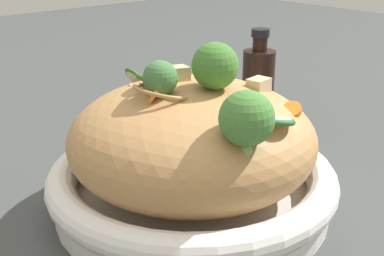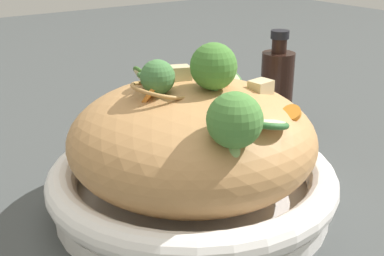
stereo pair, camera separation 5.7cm
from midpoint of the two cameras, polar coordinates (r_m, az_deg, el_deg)
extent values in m
plane|color=#3E4241|center=(0.61, 2.69, -8.66)|extent=(3.00, 3.00, 0.00)
cylinder|color=white|center=(0.61, 2.71, -7.78)|extent=(0.31, 0.31, 0.02)
torus|color=white|center=(0.59, 2.76, -5.40)|extent=(0.33, 0.33, 0.03)
ellipsoid|color=tan|center=(0.57, 2.84, -1.24)|extent=(0.28, 0.28, 0.13)
torus|color=tan|center=(0.59, -1.35, 3.92)|extent=(0.07, 0.07, 0.03)
torus|color=tan|center=(0.56, -0.81, 3.77)|extent=(0.04, 0.04, 0.02)
torus|color=tan|center=(0.53, -0.44, 4.09)|extent=(0.07, 0.06, 0.02)
cone|color=#A1C376|center=(0.54, 5.39, 3.98)|extent=(0.04, 0.04, 0.02)
sphere|color=#447C31|center=(0.53, 5.49, 6.76)|extent=(0.07, 0.07, 0.05)
cone|color=#9BC172|center=(0.47, 8.14, -2.16)|extent=(0.03, 0.03, 0.02)
sphere|color=#4A843B|center=(0.46, 8.31, 0.80)|extent=(0.07, 0.07, 0.05)
cone|color=#9AB979|center=(0.53, -0.63, 3.60)|extent=(0.01, 0.02, 0.01)
sphere|color=#447840|center=(0.52, -0.64, 5.58)|extent=(0.04, 0.04, 0.04)
cone|color=#9DC26E|center=(0.67, 5.57, 5.01)|extent=(0.02, 0.02, 0.01)
sphere|color=#3F8932|center=(0.66, 5.64, 6.76)|extent=(0.06, 0.06, 0.04)
cylinder|color=orange|center=(0.55, 5.75, 4.81)|extent=(0.03, 0.03, 0.02)
cylinder|color=orange|center=(0.54, 13.90, 1.54)|extent=(0.03, 0.03, 0.02)
cylinder|color=orange|center=(0.52, -1.47, 3.58)|extent=(0.03, 0.03, 0.03)
cylinder|color=beige|center=(0.56, -1.10, 5.05)|extent=(0.04, 0.04, 0.02)
torus|color=#37672D|center=(0.56, -1.10, 5.05)|extent=(0.05, 0.04, 0.03)
cylinder|color=beige|center=(0.64, -2.49, 5.43)|extent=(0.04, 0.03, 0.03)
torus|color=#376426|center=(0.64, -2.49, 5.43)|extent=(0.04, 0.03, 0.04)
cylinder|color=beige|center=(0.67, 6.41, 5.02)|extent=(0.04, 0.04, 0.03)
torus|color=#386430|center=(0.67, 6.41, 5.02)|extent=(0.05, 0.05, 0.03)
cylinder|color=beige|center=(0.50, 11.47, 0.40)|extent=(0.05, 0.05, 0.02)
torus|color=#316833|center=(0.50, 11.47, 0.40)|extent=(0.06, 0.06, 0.02)
cube|color=#D1BA89|center=(0.57, 10.47, 4.37)|extent=(0.02, 0.03, 0.02)
cube|color=#C8B387|center=(0.57, 0.91, 5.75)|extent=(0.04, 0.04, 0.02)
cylinder|color=black|center=(0.84, 11.27, 4.04)|extent=(0.05, 0.05, 0.12)
cylinder|color=black|center=(0.82, 11.63, 8.90)|extent=(0.02, 0.02, 0.02)
cylinder|color=black|center=(0.82, 11.72, 10.08)|extent=(0.03, 0.03, 0.01)
camera|label=1|loc=(0.03, -87.14, 1.12)|focal=48.20mm
camera|label=2|loc=(0.03, 92.86, -1.12)|focal=48.20mm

